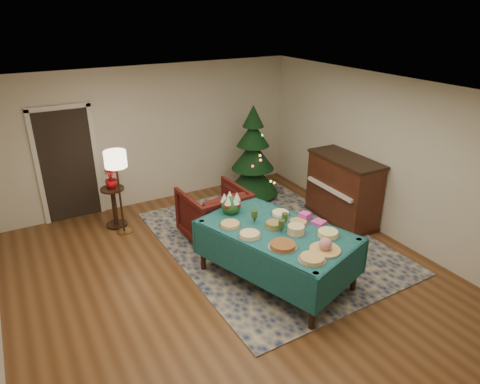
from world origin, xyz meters
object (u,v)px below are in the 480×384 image
side_table (115,208)px  piano (343,190)px  floor_lamp (116,164)px  armchair (214,211)px  buffet_table (277,240)px  gift_box (305,216)px  potted_plant (111,183)px  christmas_tree (253,157)px

side_table → piano: size_ratio=0.51×
floor_lamp → piano: (3.65, -1.53, -0.68)m
armchair → side_table: armchair is taller
side_table → piano: (3.70, -1.84, 0.24)m
buffet_table → armchair: bearing=98.2°
gift_box → armchair: armchair is taller
buffet_table → floor_lamp: (-1.53, 2.51, 0.61)m
buffet_table → potted_plant: potted_plant is taller
side_table → piano: bearing=-26.4°
buffet_table → christmas_tree: christmas_tree is taller
armchair → side_table: bearing=-46.9°
armchair → christmas_tree: bearing=-144.8°
floor_lamp → potted_plant: bearing=99.2°
gift_box → floor_lamp: 3.23m
side_table → potted_plant: bearing=116.6°
gift_box → floor_lamp: floor_lamp is taller
buffet_table → armchair: 1.57m
gift_box → floor_lamp: bearing=129.7°
gift_box → side_table: size_ratio=0.18×
buffet_table → gift_box: size_ratio=18.18×
floor_lamp → side_table: 0.97m
buffet_table → floor_lamp: floor_lamp is taller
piano → gift_box: bearing=-149.8°
armchair → floor_lamp: size_ratio=0.68×
gift_box → piano: size_ratio=0.09×
buffet_table → piano: size_ratio=1.68×
side_table → armchair: bearing=-43.3°
floor_lamp → christmas_tree: bearing=4.2°
armchair → floor_lamp: 1.80m
buffet_table → piano: piano is taller
buffet_table → gift_box: (0.51, 0.05, 0.22)m
buffet_table → side_table: 3.25m
floor_lamp → christmas_tree: christmas_tree is taller
armchair → piano: bearing=163.1°
gift_box → floor_lamp: (-2.05, 2.46, 0.39)m
gift_box → christmas_tree: (0.73, 2.67, -0.03)m
potted_plant → armchair: bearing=-43.3°
armchair → christmas_tree: (1.47, 1.18, 0.36)m
gift_box → christmas_tree: 2.77m
side_table → floor_lamp: bearing=-80.8°
armchair → floor_lamp: floor_lamp is taller
buffet_table → floor_lamp: 3.01m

